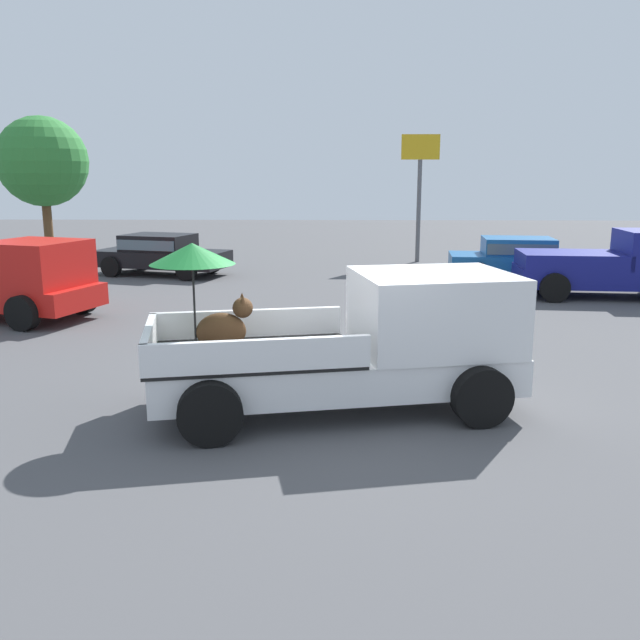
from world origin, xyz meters
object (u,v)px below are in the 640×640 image
(pickup_truck_red, at_px, (2,280))
(motel_sign, at_px, (420,172))
(pickup_truck_main, at_px, (364,341))
(parked_sedan_near, at_px, (161,252))
(pickup_truck_far, at_px, (618,265))
(parked_sedan_far, at_px, (519,257))

(pickup_truck_red, height_order, motel_sign, motel_sign)
(pickup_truck_red, relative_size, motel_sign, 1.09)
(pickup_truck_main, distance_m, parked_sedan_near, 14.03)
(pickup_truck_main, height_order, parked_sedan_near, pickup_truck_main)
(pickup_truck_far, bearing_deg, parked_sedan_near, 169.25)
(pickup_truck_main, bearing_deg, parked_sedan_near, 104.44)
(pickup_truck_red, xyz_separation_m, pickup_truck_far, (15.18, 2.99, 0.00))
(pickup_truck_red, bearing_deg, pickup_truck_far, 28.89)
(parked_sedan_near, distance_m, parked_sedan_far, 11.48)
(parked_sedan_far, bearing_deg, pickup_truck_far, -51.19)
(parked_sedan_near, distance_m, motel_sign, 9.88)
(pickup_truck_far, distance_m, motel_sign, 8.94)
(parked_sedan_near, bearing_deg, pickup_truck_red, -89.99)
(parked_sedan_near, bearing_deg, pickup_truck_far, -0.08)
(pickup_truck_main, bearing_deg, pickup_truck_far, 39.60)
(pickup_truck_red, distance_m, pickup_truck_far, 15.47)
(pickup_truck_main, distance_m, parked_sedan_far, 12.86)
(parked_sedan_far, distance_m, motel_sign, 5.80)
(pickup_truck_red, height_order, parked_sedan_near, pickup_truck_red)
(parked_sedan_far, bearing_deg, pickup_truck_main, -108.36)
(pickup_truck_red, xyz_separation_m, motel_sign, (10.72, 10.35, 2.44))
(pickup_truck_red, bearing_deg, pickup_truck_main, -18.40)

